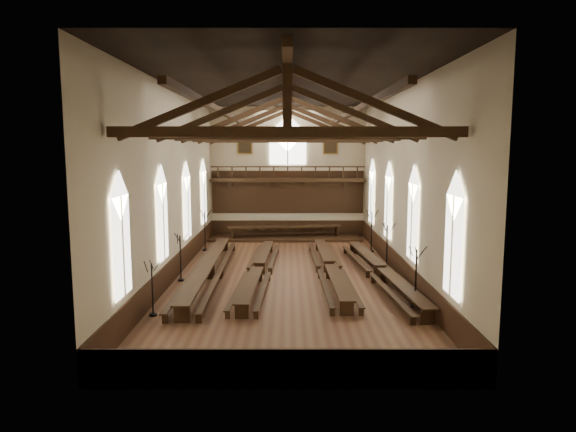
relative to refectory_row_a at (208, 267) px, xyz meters
name	(u,v)px	position (x,y,z in m)	size (l,w,h in m)	color
ground	(288,276)	(4.26, 0.27, -0.59)	(26.00, 26.00, 0.00)	brown
room_walls	(288,156)	(4.26, 0.27, 5.87)	(26.00, 26.00, 26.00)	#C5AF95
wainscot_band	(288,266)	(4.26, 0.27, 0.01)	(12.00, 26.00, 1.20)	#331B0F
side_windows	(288,208)	(4.26, 0.27, 3.15)	(11.85, 19.80, 4.50)	white
end_window	(288,143)	(4.26, 13.17, 6.63)	(2.80, 0.12, 3.80)	white
minstrels_gallery	(288,186)	(4.26, 12.93, 3.32)	(11.80, 1.24, 3.70)	#342110
portraits	(288,145)	(4.26, 13.17, 6.51)	(7.75, 0.09, 1.45)	brown
roof_trusses	(288,122)	(4.26, 0.27, 7.63)	(11.70, 25.70, 2.80)	#342110
refectory_row_a	(208,267)	(0.00, 0.00, 0.00)	(1.72, 14.95, 0.81)	#342110
refectory_row_b	(258,268)	(2.70, 0.05, -0.08)	(1.70, 13.98, 0.70)	#342110
refectory_row_c	(330,266)	(6.56, 0.50, -0.07)	(1.59, 14.13, 0.72)	#342110
refectory_row_d	(382,270)	(9.18, -0.51, -0.05)	(2.05, 14.36, 0.74)	#342110
dais	(285,238)	(4.06, 11.67, -0.49)	(11.40, 2.83, 0.19)	#331B0F
high_table	(285,228)	(4.06, 11.67, 0.28)	(8.69, 1.99, 0.81)	#342110
high_chairs	(285,228)	(4.06, 12.50, 0.10)	(5.81, 0.41, 0.92)	#342110
candelabrum_left_near	(153,299)	(-1.29, -6.24, 0.12)	(0.69, 0.69, 2.33)	black
candelabrum_left_mid	(181,266)	(-1.29, -0.65, 0.18)	(0.75, 0.75, 2.53)	black
candelabrum_left_far	(205,238)	(-1.29, 7.23, 0.26)	(0.80, 0.84, 2.78)	black
candelabrum_right_near	(415,289)	(9.81, -5.07, 0.23)	(0.79, 0.81, 2.70)	black
candelabrum_right_mid	(387,256)	(9.81, 1.46, 0.25)	(0.79, 0.84, 2.77)	black
candelabrum_right_far	(371,239)	(9.81, 6.79, 0.27)	(0.84, 0.82, 2.82)	black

